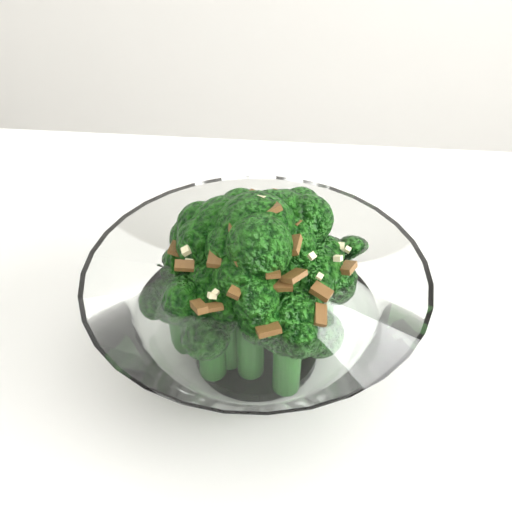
# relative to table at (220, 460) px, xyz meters

# --- Properties ---
(table) EXTENTS (1.24, 0.86, 0.75)m
(table) POSITION_rel_table_xyz_m (0.00, 0.00, 0.00)
(table) COLOR white
(table) RESTS_ON ground
(broccoli_dish) EXTENTS (0.24, 0.24, 0.15)m
(broccoli_dish) POSITION_rel_table_xyz_m (0.02, 0.06, 0.13)
(broccoli_dish) COLOR white
(broccoli_dish) RESTS_ON table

